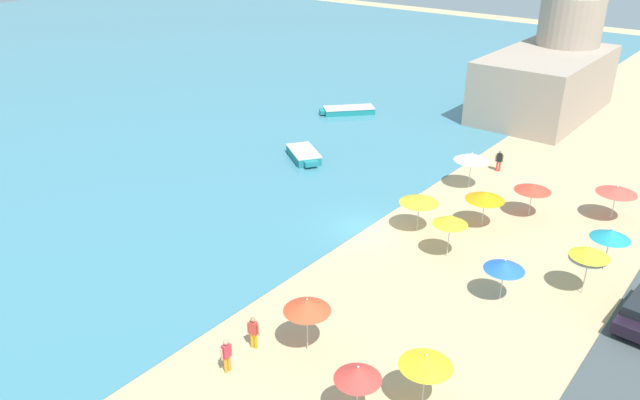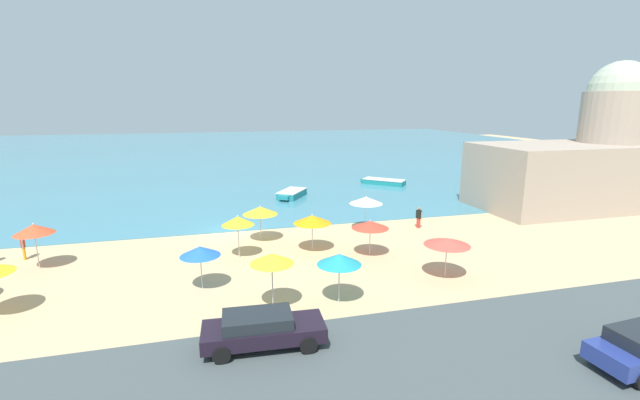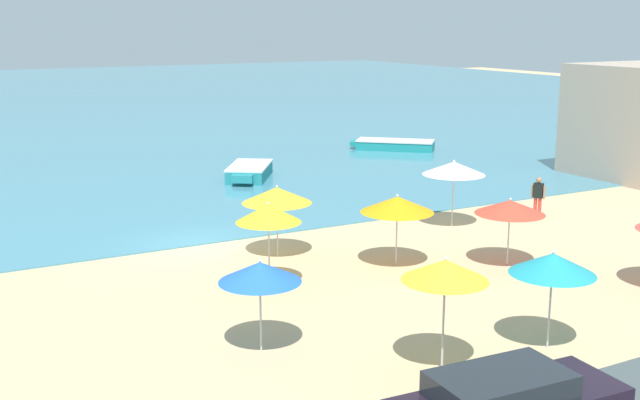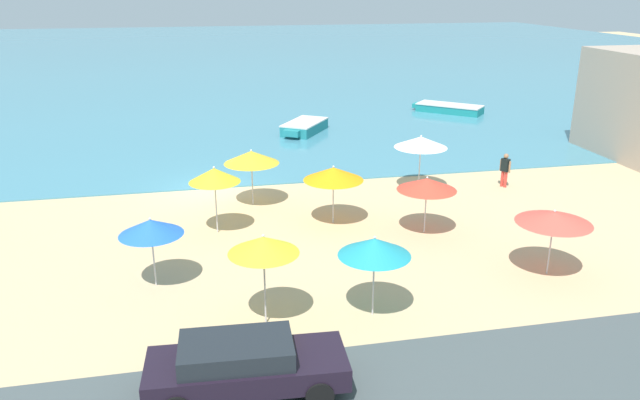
{
  "view_description": "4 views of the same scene",
  "coord_description": "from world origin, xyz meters",
  "views": [
    {
      "loc": [
        -27.33,
        -18.17,
        17.45
      ],
      "look_at": [
        -0.75,
        2.82,
        1.39
      ],
      "focal_mm": 35.0,
      "sensor_mm": 36.0,
      "label": 1
    },
    {
      "loc": [
        -1.33,
        -29.79,
        8.95
      ],
      "look_at": [
        6.47,
        -0.37,
        2.05
      ],
      "focal_mm": 24.0,
      "sensor_mm": 36.0,
      "label": 2
    },
    {
      "loc": [
        -9.29,
        -25.52,
        7.65
      ],
      "look_at": [
        4.6,
        -0.38,
        1.2
      ],
      "focal_mm": 45.0,
      "sensor_mm": 36.0,
      "label": 3
    },
    {
      "loc": [
        -0.52,
        -27.44,
        8.95
      ],
      "look_at": [
        4.22,
        -4.95,
        0.88
      ],
      "focal_mm": 35.0,
      "sensor_mm": 36.0,
      "label": 4
    }
  ],
  "objects": [
    {
      "name": "ground_plane",
      "position": [
        0.0,
        0.0,
        0.0
      ],
      "size": [
        160.0,
        160.0,
        0.0
      ],
      "primitive_type": "plane",
      "color": "tan"
    },
    {
      "name": "beach_umbrella_1",
      "position": [
        1.14,
        -12.27,
        2.35
      ],
      "size": [
        1.93,
        1.93,
        2.66
      ],
      "color": "#B2B2B7",
      "rests_on": "ground_plane"
    },
    {
      "name": "beach_umbrella_2",
      "position": [
        4.69,
        -5.25,
        2.01
      ],
      "size": [
        2.32,
        2.32,
        2.33
      ],
      "color": "#B2B2B7",
      "rests_on": "ground_plane"
    },
    {
      "name": "beach_umbrella_3",
      "position": [
        7.83,
        -6.93,
        1.91
      ],
      "size": [
        2.21,
        2.21,
        2.21
      ],
      "color": "#B2B2B7",
      "rests_on": "ground_plane"
    },
    {
      "name": "beach_umbrella_5",
      "position": [
        -1.92,
        -9.3,
        1.95
      ],
      "size": [
        1.96,
        1.96,
        2.26
      ],
      "color": "#B2B2B7",
      "rests_on": "ground_plane"
    },
    {
      "name": "beach_umbrella_6",
      "position": [
        9.39,
        -2.09,
        2.24
      ],
      "size": [
        2.36,
        2.36,
        2.56
      ],
      "color": "#B2B2B7",
      "rests_on": "ground_plane"
    },
    {
      "name": "beach_umbrella_8",
      "position": [
        1.84,
        -2.47,
        2.08
      ],
      "size": [
        2.31,
        2.31,
        2.41
      ],
      "color": "#B2B2B7",
      "rests_on": "ground_plane"
    },
    {
      "name": "beach_umbrella_9",
      "position": [
        0.19,
        -5.32,
        2.26
      ],
      "size": [
        1.9,
        1.9,
        2.6
      ],
      "color": "#B2B2B7",
      "rests_on": "ground_plane"
    },
    {
      "name": "beach_umbrella_11",
      "position": [
        4.17,
        -12.44,
        2.09
      ],
      "size": [
        2.03,
        2.03,
        2.42
      ],
      "color": "#B2B2B7",
      "rests_on": "ground_plane"
    },
    {
      "name": "bather_1",
      "position": [
        13.41,
        -2.44,
        0.88
      ],
      "size": [
        0.36,
        0.52,
        1.58
      ],
      "color": "red",
      "rests_on": "ground_plane"
    },
    {
      "name": "skiff_nearshore",
      "position": [
        17.7,
        14.08,
        0.35
      ],
      "size": [
        4.58,
        4.35,
        0.59
      ],
      "color": "teal",
      "rests_on": "sea"
    },
    {
      "name": "skiff_offshore",
      "position": [
        6.38,
        10.0,
        0.4
      ],
      "size": [
        3.5,
        4.07,
        0.69
      ],
      "color": "teal",
      "rests_on": "sea"
    }
  ]
}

